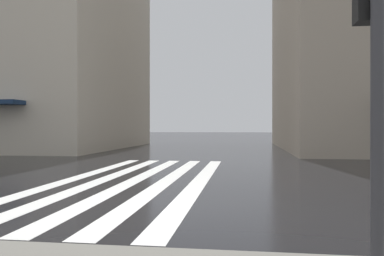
{
  "coord_description": "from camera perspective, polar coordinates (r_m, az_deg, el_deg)",
  "views": [
    {
      "loc": [
        -7.62,
        -1.39,
        1.64
      ],
      "look_at": [
        6.25,
        0.5,
        1.6
      ],
      "focal_mm": 35.79,
      "sensor_mm": 36.0,
      "label": 1
    }
  ],
  "objects": [
    {
      "name": "traffic_signal_post",
      "position": [
        4.19,
        25.36,
        13.06
      ],
      "size": [
        0.44,
        0.3,
        3.36
      ],
      "color": "#333338",
      "rests_on": "sidewalk_pavement"
    },
    {
      "name": "ground_plane",
      "position": [
        7.91,
        -2.59,
        -11.78
      ],
      "size": [
        220.0,
        220.0,
        0.0
      ],
      "primitive_type": "plane",
      "color": "black"
    },
    {
      "name": "haussmann_block_mid",
      "position": [
        35.7,
        -26.5,
        16.25
      ],
      "size": [
        17.7,
        20.25,
        23.57
      ],
      "color": "beige",
      "rests_on": "ground_plane"
    },
    {
      "name": "zebra_crossing",
      "position": [
        12.19,
        -8.18,
        -7.54
      ],
      "size": [
        13.0,
        4.5,
        0.01
      ],
      "color": "silver",
      "rests_on": "ground_plane"
    }
  ]
}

